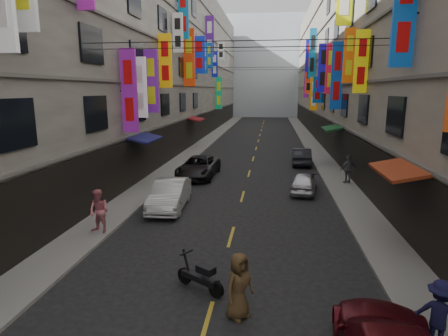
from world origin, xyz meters
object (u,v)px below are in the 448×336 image
(car_right_mid, at_px, (304,183))
(car_right_far, at_px, (301,156))
(scooter_crossing, at_px, (201,277))
(car_left_far, at_px, (199,167))
(pedestrian_crossing, at_px, (239,286))
(scooter_far_right, at_px, (308,182))
(pedestrian_rfar, at_px, (348,169))
(pedestrian_rnear, at_px, (439,315))
(pedestrian_lfar, at_px, (99,211))
(car_left_mid, at_px, (170,194))

(car_right_mid, distance_m, car_right_far, 8.62)
(scooter_crossing, bearing_deg, car_right_far, 19.87)
(car_left_far, distance_m, pedestrian_crossing, 16.52)
(scooter_far_right, xyz_separation_m, pedestrian_rfar, (2.57, 1.41, 0.58))
(scooter_crossing, bearing_deg, car_left_far, 43.57)
(pedestrian_rnear, bearing_deg, pedestrian_lfar, 6.13)
(car_left_far, bearing_deg, pedestrian_rnear, -60.15)
(scooter_crossing, bearing_deg, pedestrian_rnear, -76.54)
(car_right_far, height_order, pedestrian_rnear, pedestrian_rnear)
(pedestrian_rfar, bearing_deg, pedestrian_rnear, 63.84)
(scooter_far_right, distance_m, car_right_mid, 0.87)
(scooter_crossing, xyz_separation_m, pedestrian_lfar, (-4.96, 3.82, 0.59))
(scooter_far_right, distance_m, pedestrian_crossing, 13.95)
(car_right_far, distance_m, pedestrian_rnear, 22.26)
(car_right_mid, bearing_deg, scooter_crossing, 80.70)
(car_right_mid, xyz_separation_m, pedestrian_crossing, (-2.72, -12.81, 0.30))
(car_left_mid, distance_m, car_right_mid, 8.05)
(scooter_crossing, xyz_separation_m, car_left_mid, (-3.05, 7.68, 0.29))
(car_left_far, xyz_separation_m, car_right_mid, (6.92, -3.16, -0.11))
(car_left_far, bearing_deg, pedestrian_lfar, -98.26)
(scooter_crossing, height_order, car_left_mid, car_left_mid)
(car_right_mid, bearing_deg, car_left_mid, 38.86)
(car_left_far, height_order, pedestrian_rnear, pedestrian_rnear)
(car_right_mid, height_order, pedestrian_rfar, pedestrian_rfar)
(car_right_mid, relative_size, pedestrian_rnear, 2.12)
(scooter_crossing, relative_size, car_left_mid, 0.36)
(scooter_far_right, height_order, car_left_mid, car_left_mid)
(car_right_mid, bearing_deg, pedestrian_rnear, 107.46)
(scooter_crossing, distance_m, car_right_mid, 12.28)
(car_right_mid, bearing_deg, scooter_far_right, -102.40)
(car_right_far, distance_m, pedestrian_lfar, 18.92)
(scooter_crossing, distance_m, pedestrian_lfar, 6.29)
(scooter_crossing, xyz_separation_m, scooter_far_right, (4.29, 12.41, 0.00))
(pedestrian_rnear, relative_size, pedestrian_rfar, 0.92)
(pedestrian_lfar, height_order, pedestrian_crossing, pedestrian_lfar)
(pedestrian_rfar, bearing_deg, car_left_far, -28.07)
(car_left_mid, xyz_separation_m, pedestrian_rnear, (8.90, -9.68, 0.22))
(car_right_far, bearing_deg, car_right_mid, 89.09)
(car_left_mid, xyz_separation_m, pedestrian_crossing, (4.30, -8.88, 0.17))
(pedestrian_rfar, distance_m, pedestrian_crossing, 16.03)
(scooter_far_right, bearing_deg, pedestrian_rfar, -169.69)
(scooter_far_right, xyz_separation_m, car_left_far, (-7.24, 2.37, 0.27))
(scooter_far_right, relative_size, car_right_far, 0.43)
(car_left_far, distance_m, car_right_far, 9.19)
(pedestrian_lfar, bearing_deg, pedestrian_rfar, 55.43)
(scooter_crossing, height_order, pedestrian_rfar, pedestrian_rfar)
(car_right_mid, height_order, pedestrian_rnear, pedestrian_rnear)
(pedestrian_rfar, bearing_deg, scooter_far_right, 6.27)
(car_left_far, bearing_deg, scooter_crossing, -76.56)
(scooter_far_right, relative_size, pedestrian_lfar, 0.96)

